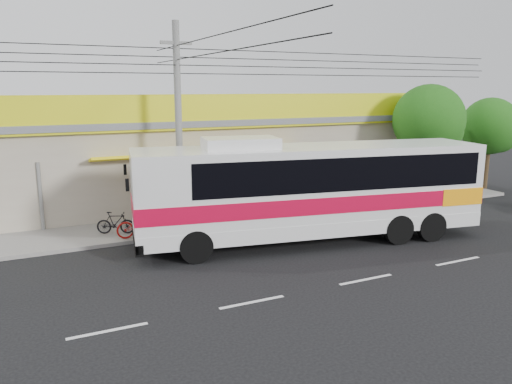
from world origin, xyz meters
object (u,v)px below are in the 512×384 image
(coach_bus, at_px, (316,185))
(tree_far, at_px, (492,128))
(motorbike_red, at_px, (142,224))
(tree_near, at_px, (431,122))
(utility_pole, at_px, (177,60))
(motorbike_dark, at_px, (115,223))

(coach_bus, xyz_separation_m, tree_far, (14.57, 4.17, 1.44))
(motorbike_red, height_order, tree_near, tree_near)
(coach_bus, distance_m, motorbike_red, 7.05)
(utility_pole, bearing_deg, motorbike_red, -159.01)
(motorbike_red, height_order, motorbike_dark, motorbike_red)
(motorbike_red, height_order, tree_far, tree_far)
(coach_bus, height_order, tree_near, tree_near)
(coach_bus, height_order, tree_far, tree_far)
(motorbike_red, bearing_deg, motorbike_dark, 49.01)
(utility_pole, height_order, tree_near, utility_pole)
(motorbike_red, xyz_separation_m, utility_pole, (1.82, 0.70, 6.40))
(tree_far, bearing_deg, tree_near, -174.77)
(coach_bus, xyz_separation_m, utility_pole, (-4.38, 3.66, 4.84))
(utility_pole, bearing_deg, motorbike_dark, 175.47)
(coach_bus, xyz_separation_m, motorbike_dark, (-7.10, 3.87, -1.64))
(motorbike_red, distance_m, utility_pole, 6.69)
(motorbike_dark, bearing_deg, tree_far, -66.19)
(motorbike_red, distance_m, tree_near, 15.99)
(motorbike_dark, distance_m, tree_far, 21.89)
(motorbike_dark, distance_m, utility_pole, 7.03)
(coach_bus, relative_size, tree_near, 2.25)
(motorbike_red, relative_size, tree_far, 0.37)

